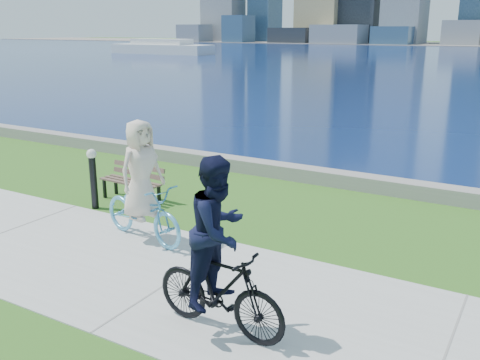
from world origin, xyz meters
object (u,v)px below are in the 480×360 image
Objects in this scene: bollard_lamp at (93,175)px; cyclist_man at (219,261)px; cyclist_woman at (142,196)px; park_bench at (133,179)px.

cyclist_man is (4.95, -2.77, 0.24)m from bollard_lamp.
bollard_lamp is at bearing 79.42° from cyclist_woman.
bollard_lamp is at bearing -107.47° from park_bench.
bollard_lamp is 0.59× the size of cyclist_woman.
cyclist_man is at bearing -34.76° from park_bench.
park_bench is 0.71× the size of cyclist_woman.
bollard_lamp is (-0.34, -0.87, 0.26)m from park_bench.
park_bench is 0.97m from bollard_lamp.
cyclist_man is at bearing -111.98° from cyclist_woman.
bollard_lamp is 2.27m from cyclist_woman.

